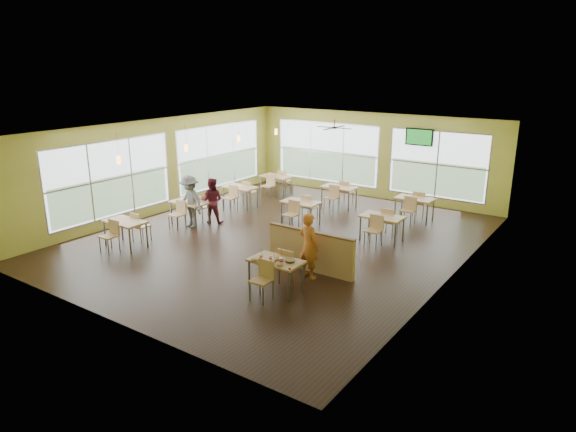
{
  "coord_description": "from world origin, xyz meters",
  "views": [
    {
      "loc": [
        8.26,
        -11.61,
        4.96
      ],
      "look_at": [
        1.16,
        -1.32,
        1.21
      ],
      "focal_mm": 32.0,
      "sensor_mm": 36.0,
      "label": 1
    }
  ],
  "objects_px": {
    "half_wall_divider": "(311,251)",
    "food_basket": "(290,261)",
    "main_table": "(276,265)",
    "man_plaid": "(309,245)"
  },
  "relations": [
    {
      "from": "main_table",
      "to": "man_plaid",
      "type": "height_order",
      "value": "man_plaid"
    },
    {
      "from": "man_plaid",
      "to": "food_basket",
      "type": "distance_m",
      "value": 1.03
    },
    {
      "from": "half_wall_divider",
      "to": "food_basket",
      "type": "distance_m",
      "value": 1.44
    },
    {
      "from": "main_table",
      "to": "man_plaid",
      "type": "relative_size",
      "value": 0.95
    },
    {
      "from": "half_wall_divider",
      "to": "main_table",
      "type": "bearing_deg",
      "value": -90.0
    },
    {
      "from": "main_table",
      "to": "half_wall_divider",
      "type": "distance_m",
      "value": 1.45
    },
    {
      "from": "main_table",
      "to": "man_plaid",
      "type": "distance_m",
      "value": 1.11
    },
    {
      "from": "main_table",
      "to": "man_plaid",
      "type": "bearing_deg",
      "value": 81.04
    },
    {
      "from": "main_table",
      "to": "half_wall_divider",
      "type": "relative_size",
      "value": 0.63
    },
    {
      "from": "half_wall_divider",
      "to": "man_plaid",
      "type": "distance_m",
      "value": 0.49
    }
  ]
}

